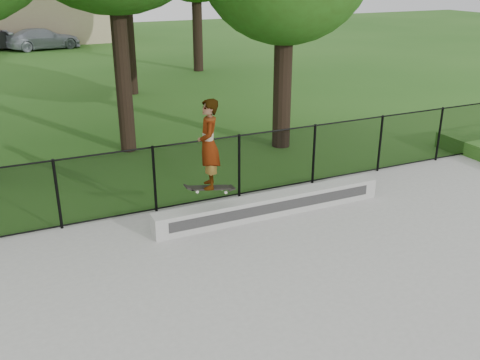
{
  "coord_description": "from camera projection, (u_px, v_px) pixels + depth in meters",
  "views": [
    {
      "loc": [
        -4.76,
        -4.55,
        5.03
      ],
      "look_at": [
        -0.76,
        4.2,
        1.2
      ],
      "focal_mm": 40.0,
      "sensor_mm": 36.0,
      "label": 1
    }
  ],
  "objects": [
    {
      "name": "chainlink_fence",
      "position": [
        239.0,
        166.0,
        12.23
      ],
      "size": [
        16.06,
        0.06,
        1.5
      ],
      "color": "black",
      "rests_on": "concrete_slab"
    },
    {
      "name": "car_c",
      "position": [
        43.0,
        39.0,
        35.22
      ],
      "size": [
        4.56,
        2.63,
        1.35
      ],
      "primitive_type": "imported",
      "rotation": [
        0.0,
        0.0,
        1.75
      ],
      "color": "#939BA7",
      "rests_on": "ground"
    },
    {
      "name": "skater_airborne",
      "position": [
        209.0,
        146.0,
        10.19
      ],
      "size": [
        0.84,
        0.74,
        1.91
      ],
      "color": "black",
      "rests_on": "ground"
    },
    {
      "name": "car_b",
      "position": [
        5.0,
        40.0,
        34.92
      ],
      "size": [
        3.45,
        1.39,
        1.24
      ],
      "primitive_type": "imported",
      "rotation": [
        0.0,
        0.0,
        1.59
      ],
      "color": "black",
      "rests_on": "ground"
    },
    {
      "name": "concrete_slab",
      "position": [
        413.0,
        349.0,
        7.53
      ],
      "size": [
        14.0,
        12.0,
        0.06
      ],
      "primitive_type": "cube",
      "color": "#9D9D98",
      "rests_on": "ground"
    },
    {
      "name": "grind_ledge",
      "position": [
        271.0,
        205.0,
        11.49
      ],
      "size": [
        5.23,
        0.4,
        0.45
      ],
      "primitive_type": "cube",
      "color": "#B6B7B2",
      "rests_on": "concrete_slab"
    },
    {
      "name": "distant_building",
      "position": [
        27.0,
        11.0,
        38.07
      ],
      "size": [
        12.4,
        6.4,
        4.3
      ],
      "color": "tan",
      "rests_on": "ground"
    },
    {
      "name": "ground",
      "position": [
        412.0,
        350.0,
        7.55
      ],
      "size": [
        100.0,
        100.0,
        0.0
      ],
      "primitive_type": "plane",
      "color": "#265818",
      "rests_on": "ground"
    }
  ]
}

